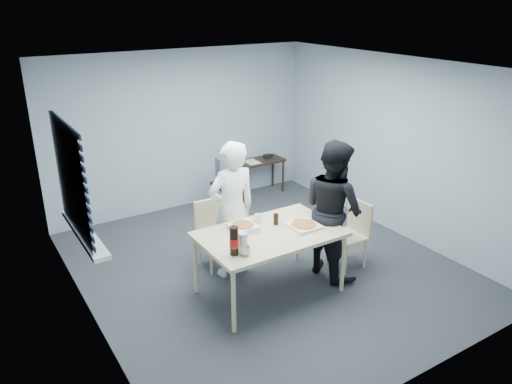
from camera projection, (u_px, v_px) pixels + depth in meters
room at (74, 187)px, 5.35m from camera, size 5.00×5.00×5.00m
dining_table at (270, 237)px, 5.81m from camera, size 1.63×1.03×0.79m
chair_far at (213, 228)px, 6.54m from camera, size 0.42×0.42×0.89m
chair_right at (353, 229)px, 6.51m from camera, size 0.42×0.42×0.89m
person_white at (232, 210)px, 6.17m from camera, size 0.65×0.42×1.77m
person_black at (333, 209)px, 6.20m from camera, size 0.47×0.86×1.77m
side_table at (258, 165)px, 8.91m from camera, size 0.93×0.41×0.62m
stool at (227, 190)px, 8.02m from camera, size 0.40×0.40×0.56m
backpack at (227, 171)px, 7.90m from camera, size 0.31×0.23×0.44m
pizza_box_a at (243, 227)px, 5.84m from camera, size 0.30×0.30×0.07m
pizza_box_b at (304, 225)px, 5.92m from camera, size 0.34×0.34×0.05m
mug_a at (245, 251)px, 5.28m from camera, size 0.17×0.17×0.10m
mug_b at (258, 218)px, 6.06m from camera, size 0.10×0.10×0.09m
cola_glass at (276, 219)px, 5.97m from camera, size 0.07×0.07×0.14m
soda_bottle at (234, 241)px, 5.25m from camera, size 0.10×0.10×0.32m
plastic_cups at (243, 243)px, 5.31m from camera, size 0.12×0.12×0.22m
rubber_band at (297, 237)px, 5.69m from camera, size 0.06×0.06×0.00m
papers at (252, 162)px, 8.79m from camera, size 0.30×0.36×0.01m
black_box at (268, 156)px, 9.01m from camera, size 0.15×0.11×0.06m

